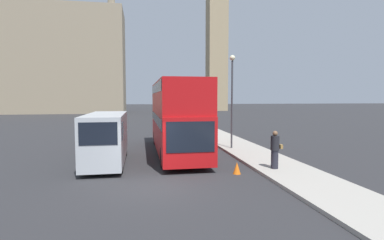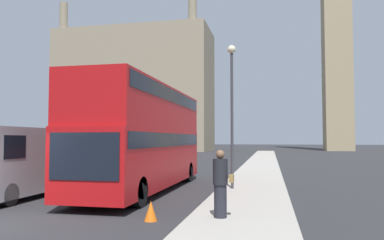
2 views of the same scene
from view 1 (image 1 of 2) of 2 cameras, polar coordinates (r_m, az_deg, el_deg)
name	(u,v)px [view 1 (image 1 of 2)]	position (r m, az deg, el deg)	size (l,w,h in m)	color
ground_plane	(152,186)	(12.46, -7.61, -12.32)	(300.00, 300.00, 0.00)	#28282B
sidewalk_strip	(300,177)	(14.20, 19.84, -10.14)	(2.90, 120.00, 0.15)	#9E998E
building_block_distant	(57,61)	(76.91, -24.35, 10.18)	(30.39, 12.83, 29.03)	gray
red_double_decker_bus	(176,114)	(19.02, -3.01, 1.13)	(2.60, 11.01, 4.51)	#B71114
white_van	(106,137)	(16.52, -16.04, -3.21)	(1.95, 6.18, 2.69)	#B2B7BC
pedestrian	(275,150)	(14.93, 15.52, -5.48)	(0.56, 0.40, 1.82)	#23232D
street_lamp	(232,88)	(20.24, 7.65, 6.04)	(0.36, 0.36, 6.21)	#38383D
traffic_cone	(237,168)	(14.26, 8.55, -9.05)	(0.36, 0.36, 0.55)	orange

